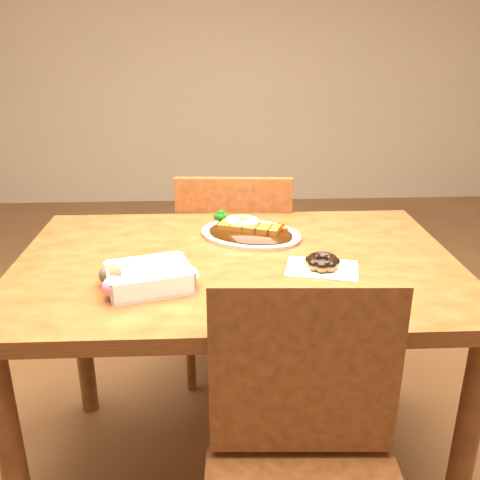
{
  "coord_description": "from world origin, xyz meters",
  "views": [
    {
      "loc": [
        -0.06,
        -1.34,
        1.33
      ],
      "look_at": [
        0.01,
        -0.01,
        0.81
      ],
      "focal_mm": 40.0,
      "sensor_mm": 36.0,
      "label": 1
    }
  ],
  "objects_px": {
    "table": "(237,291)",
    "chair_far": "(235,269)",
    "pon_de_ring": "(322,262)",
    "donut_box": "(147,277)",
    "katsu_curry_plate": "(249,231)"
  },
  "relations": [
    {
      "from": "chair_far",
      "to": "pon_de_ring",
      "type": "xyz_separation_m",
      "value": [
        0.21,
        -0.61,
        0.29
      ]
    },
    {
      "from": "table",
      "to": "pon_de_ring",
      "type": "bearing_deg",
      "value": -18.75
    },
    {
      "from": "chair_far",
      "to": "donut_box",
      "type": "bearing_deg",
      "value": 74.93
    },
    {
      "from": "chair_far",
      "to": "pon_de_ring",
      "type": "relative_size",
      "value": 4.15
    },
    {
      "from": "table",
      "to": "chair_far",
      "type": "bearing_deg",
      "value": 88.44
    },
    {
      "from": "table",
      "to": "chair_far",
      "type": "relative_size",
      "value": 1.38
    },
    {
      "from": "donut_box",
      "to": "pon_de_ring",
      "type": "relative_size",
      "value": 1.16
    },
    {
      "from": "table",
      "to": "katsu_curry_plate",
      "type": "height_order",
      "value": "katsu_curry_plate"
    },
    {
      "from": "table",
      "to": "katsu_curry_plate",
      "type": "distance_m",
      "value": 0.21
    },
    {
      "from": "donut_box",
      "to": "katsu_curry_plate",
      "type": "bearing_deg",
      "value": 51.44
    },
    {
      "from": "table",
      "to": "donut_box",
      "type": "distance_m",
      "value": 0.31
    },
    {
      "from": "chair_far",
      "to": "pon_de_ring",
      "type": "height_order",
      "value": "chair_far"
    },
    {
      "from": "table",
      "to": "donut_box",
      "type": "xyz_separation_m",
      "value": [
        -0.22,
        -0.16,
        0.13
      ]
    },
    {
      "from": "table",
      "to": "pon_de_ring",
      "type": "relative_size",
      "value": 5.73
    },
    {
      "from": "donut_box",
      "to": "pon_de_ring",
      "type": "bearing_deg",
      "value": 11.38
    }
  ]
}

